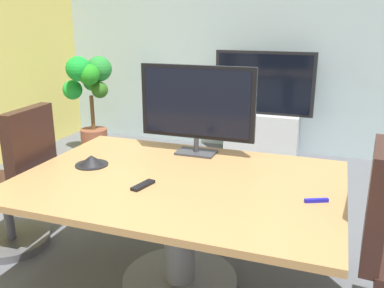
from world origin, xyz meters
TOP-DOWN VIEW (x-y plane):
  - ground_plane at (0.00, 0.00)m, footprint 7.36×7.36m
  - wall_back_glass_partition at (0.00, 3.18)m, footprint 5.82×0.10m
  - conference_table at (-0.00, 0.03)m, footprint 1.95×1.36m
  - office_chair_left at (-1.29, 0.03)m, footprint 0.61×0.58m
  - tv_monitor at (-0.06, 0.54)m, footprint 0.84×0.18m
  - wall_display_unit at (0.02, 2.82)m, footprint 1.20×0.36m
  - potted_plant at (-2.08, 2.26)m, footprint 0.59×0.57m
  - conference_phone at (-0.64, 0.06)m, footprint 0.22×0.22m
  - remote_control at (-0.15, -0.16)m, footprint 0.09×0.18m
  - whiteboard_marker at (0.82, -0.04)m, footprint 0.13×0.07m

SIDE VIEW (x-z plane):
  - ground_plane at x=0.00m, z-range 0.00..0.00m
  - wall_display_unit at x=0.02m, z-range -0.21..1.10m
  - office_chair_left at x=-1.29m, z-range -0.09..1.00m
  - conference_table at x=0.00m, z-range 0.20..0.93m
  - remote_control at x=-0.15m, z-range 0.73..0.75m
  - whiteboard_marker at x=0.82m, z-range 0.73..0.75m
  - conference_phone at x=-0.64m, z-range 0.73..0.80m
  - potted_plant at x=-2.08m, z-range 0.17..1.42m
  - tv_monitor at x=-0.06m, z-range 0.77..1.41m
  - wall_back_glass_partition at x=0.00m, z-range 0.00..2.69m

